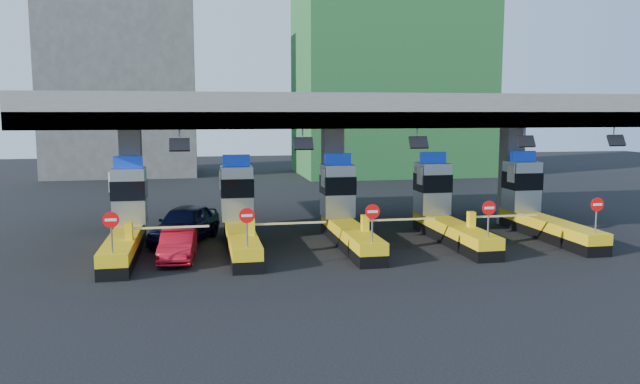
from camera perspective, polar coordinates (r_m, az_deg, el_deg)
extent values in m
plane|color=black|center=(29.77, 2.35, -4.68)|extent=(120.00, 120.00, 0.00)
cube|color=slate|center=(32.04, 1.17, 7.43)|extent=(28.00, 12.00, 1.50)
cube|color=#4C4C49|center=(26.50, 3.77, 6.57)|extent=(28.00, 0.60, 0.70)
cube|color=slate|center=(31.68, -16.83, 0.78)|extent=(1.00, 1.00, 5.50)
cube|color=slate|center=(32.23, 1.15, 1.20)|extent=(1.00, 1.00, 5.50)
cube|color=slate|center=(35.68, 17.06, 1.48)|extent=(1.00, 1.00, 5.50)
cylinder|color=slate|center=(25.65, -12.73, 5.04)|extent=(0.06, 0.06, 0.50)
cube|color=black|center=(25.47, -12.72, 4.23)|extent=(0.80, 0.38, 0.54)
cylinder|color=slate|center=(25.99, -1.60, 5.24)|extent=(0.06, 0.06, 0.50)
cube|color=black|center=(25.81, -1.52, 4.45)|extent=(0.80, 0.38, 0.54)
cylinder|color=slate|center=(27.26, 8.87, 5.26)|extent=(0.06, 0.06, 0.50)
cube|color=black|center=(27.08, 9.00, 4.50)|extent=(0.80, 0.38, 0.54)
cylinder|color=slate|center=(29.33, 18.14, 5.12)|extent=(0.06, 0.06, 0.50)
cube|color=black|center=(29.17, 18.30, 4.42)|extent=(0.80, 0.38, 0.54)
cylinder|color=slate|center=(31.76, 25.28, 4.93)|extent=(0.06, 0.06, 0.50)
cube|color=black|center=(31.61, 25.46, 4.28)|extent=(0.80, 0.38, 0.54)
cube|color=black|center=(28.16, -17.45, -5.20)|extent=(1.20, 8.00, 0.50)
cube|color=#E5B70C|center=(28.06, -17.49, -4.20)|extent=(1.20, 8.00, 0.50)
cube|color=#9EA3A8|center=(30.55, -17.02, -0.31)|extent=(1.50, 1.50, 2.60)
cube|color=black|center=(30.50, -17.04, 0.24)|extent=(1.56, 1.56, 0.90)
cube|color=#0C2DBF|center=(30.39, -17.13, 2.64)|extent=(1.30, 0.35, 0.55)
cube|color=white|center=(30.27, -18.63, 0.89)|extent=(0.06, 0.70, 0.90)
cylinder|color=slate|center=(24.38, -18.51, -3.80)|extent=(0.07, 0.07, 1.30)
cylinder|color=red|center=(24.24, -18.58, -2.43)|extent=(0.60, 0.04, 0.60)
cube|color=white|center=(24.22, -18.59, -2.44)|extent=(0.42, 0.02, 0.10)
cube|color=#E5B70C|center=(26.73, -17.08, -3.44)|extent=(0.30, 0.35, 0.70)
cube|color=white|center=(26.59, -13.55, -3.16)|extent=(3.20, 0.08, 0.08)
cube|color=black|center=(28.02, -7.20, -4.98)|extent=(1.20, 8.00, 0.50)
cube|color=#E5B70C|center=(27.92, -7.22, -3.97)|extent=(1.20, 8.00, 0.50)
cube|color=#9EA3A8|center=(30.43, -7.62, -0.09)|extent=(1.50, 1.50, 2.60)
cube|color=black|center=(30.37, -7.63, 0.47)|extent=(1.56, 1.56, 0.90)
cube|color=#0C2DBF|center=(30.26, -7.67, 2.88)|extent=(1.30, 0.35, 0.55)
cube|color=white|center=(30.01, -9.13, 1.13)|extent=(0.06, 0.70, 0.90)
cylinder|color=slate|center=(24.22, -6.69, -3.54)|extent=(0.07, 0.07, 1.30)
cylinder|color=red|center=(24.09, -6.70, -2.15)|extent=(0.60, 0.04, 0.60)
cube|color=white|center=(24.06, -6.70, -2.16)|extent=(0.42, 0.02, 0.10)
cube|color=#E5B70C|center=(26.66, -6.32, -3.19)|extent=(0.30, 0.35, 0.70)
cube|color=white|center=(26.82, -2.80, -2.87)|extent=(3.20, 0.08, 0.08)
cube|color=black|center=(28.77, 2.81, -4.60)|extent=(1.20, 8.00, 0.50)
cube|color=#E5B70C|center=(28.67, 2.82, -3.63)|extent=(1.20, 8.00, 0.50)
cube|color=#9EA3A8|center=(31.12, 1.61, 0.14)|extent=(1.50, 1.50, 2.60)
cube|color=black|center=(31.06, 1.62, 0.69)|extent=(1.56, 1.56, 0.90)
cube|color=#0C2DBF|center=(30.96, 1.62, 3.04)|extent=(1.30, 0.35, 0.55)
cube|color=white|center=(30.58, 0.27, 1.34)|extent=(0.06, 0.70, 0.90)
cylinder|color=slate|center=(25.08, 4.80, -3.14)|extent=(0.07, 0.07, 1.30)
cylinder|color=red|center=(24.95, 4.83, -1.80)|extent=(0.60, 0.04, 0.60)
cube|color=white|center=(24.93, 4.84, -1.81)|extent=(0.42, 0.02, 0.10)
cube|color=#E5B70C|center=(27.50, 4.13, -2.84)|extent=(0.30, 0.35, 0.70)
cube|color=white|center=(27.96, 7.41, -2.50)|extent=(3.20, 0.08, 0.08)
cube|color=black|center=(30.33, 12.05, -4.13)|extent=(1.20, 8.00, 0.50)
cube|color=#E5B70C|center=(30.24, 12.08, -3.21)|extent=(1.20, 8.00, 0.50)
cube|color=#9EA3A8|center=(32.57, 10.23, 0.35)|extent=(1.50, 1.50, 2.60)
cube|color=black|center=(32.51, 10.25, 0.87)|extent=(1.56, 1.56, 0.90)
cube|color=#0C2DBF|center=(32.41, 10.29, 3.12)|extent=(1.30, 0.35, 0.55)
cube|color=white|center=(31.93, 9.11, 1.50)|extent=(0.06, 0.70, 0.90)
cylinder|color=slate|center=(26.86, 15.13, -2.67)|extent=(0.07, 0.07, 1.30)
cylinder|color=red|center=(26.74, 15.20, -1.41)|extent=(0.60, 0.04, 0.60)
cube|color=white|center=(26.71, 15.22, -1.42)|extent=(0.42, 0.02, 0.10)
cube|color=#E5B70C|center=(29.19, 13.66, -2.43)|extent=(0.30, 0.35, 0.70)
cube|color=white|center=(29.90, 16.55, -2.11)|extent=(3.20, 0.08, 0.08)
cube|color=black|center=(32.59, 20.19, -3.63)|extent=(1.20, 8.00, 0.50)
cube|color=#E5B70C|center=(32.50, 20.23, -2.77)|extent=(1.20, 8.00, 0.50)
cube|color=#9EA3A8|center=(34.68, 17.96, 0.53)|extent=(1.50, 1.50, 2.60)
cube|color=black|center=(34.63, 17.99, 1.02)|extent=(1.56, 1.56, 0.90)
cube|color=#0C2DBF|center=(34.54, 18.06, 3.13)|extent=(1.30, 0.35, 0.55)
cube|color=white|center=(33.97, 17.06, 1.62)|extent=(0.06, 0.70, 0.90)
cylinder|color=slate|center=(29.39, 23.93, -2.20)|extent=(0.07, 0.07, 1.30)
cylinder|color=red|center=(29.28, 24.02, -1.05)|extent=(0.60, 0.04, 0.60)
cube|color=white|center=(29.26, 24.05, -1.06)|extent=(0.42, 0.02, 0.10)
cube|color=#E5B70C|center=(31.59, 21.94, -2.02)|extent=(0.30, 0.35, 0.70)
cube|color=white|center=(32.50, 24.39, -1.72)|extent=(3.20, 0.08, 0.08)
cube|color=#1E5926|center=(63.65, 6.43, 14.35)|extent=(18.00, 12.00, 28.00)
cube|color=#4C4C49|center=(64.79, -17.66, 9.49)|extent=(14.00, 10.00, 18.00)
imported|color=black|center=(30.48, -12.22, -2.86)|extent=(3.75, 5.61, 1.78)
imported|color=#AE0D1C|center=(26.96, -12.87, -4.75)|extent=(1.60, 3.96, 1.28)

